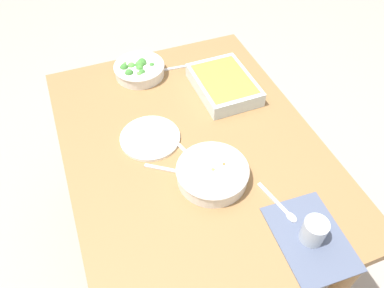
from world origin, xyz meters
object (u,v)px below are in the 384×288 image
Objects in this scene: baking_dish at (224,84)px; spoon_by_stew at (176,171)px; fork_on_table at (180,146)px; side_plate at (150,138)px; spoon_by_broccoli at (169,69)px; broccoli_bowl at (139,69)px; stew_bowl at (212,173)px; spoon_spare at (282,208)px; drink_cup at (313,232)px.

baking_dish is 1.96× the size of spoon_by_stew.
fork_on_table is at bearing 129.63° from baking_dish.
baking_dish reaches higher than side_plate.
spoon_by_stew is at bearing 164.03° from spoon_by_broccoli.
spoon_by_broccoli is at bearing -94.88° from broccoli_bowl.
broccoli_bowl reaches higher than side_plate.
stew_bowl is at bearing -150.37° from side_plate.
spoon_by_broccoli is 1.01× the size of fork_on_table.
stew_bowl is 1.37× the size of spoon_by_broccoli.
spoon_spare is (-0.80, -0.11, 0.00)m from spoon_by_broccoli.
stew_bowl is 0.25m from spoon_spare.
drink_cup is at bearing -153.58° from fork_on_table.
baking_dish is at bearing -66.95° from side_plate.
fork_on_table is (-0.23, 0.27, -0.03)m from baking_dish.
drink_cup reaches higher than side_plate.
broccoli_bowl is 1.24× the size of fork_on_table.
baking_dish reaches higher than spoon_spare.
side_plate is 1.42× the size of spoon_by_stew.
drink_cup is at bearing -167.37° from spoon_spare.
baking_dish reaches higher than fork_on_table.
broccoli_bowl is 0.97m from drink_cup.
drink_cup is 0.55× the size of spoon_by_stew.
spoon_by_broccoli reaches higher than fork_on_table.
stew_bowl reaches higher than spoon_by_broccoli.
side_plate is at bearing 50.65° from fork_on_table.
broccoli_bowl is 0.56m from spoon_by_stew.
spoon_spare is at bearing -139.28° from stew_bowl.
broccoli_bowl is 1.40× the size of spoon_by_stew.
drink_cup reaches higher than spoon_spare.
drink_cup is 0.48× the size of spoon_by_broccoli.
drink_cup is 0.39× the size of side_plate.
baking_dish is at bearing -2.89° from drink_cup.
spoon_by_stew is at bearing -167.53° from side_plate.
fork_on_table is at bearing 26.42° from drink_cup.
drink_cup reaches higher than spoon_by_stew.
drink_cup is 0.54m from fork_on_table.
drink_cup is 0.49× the size of fork_on_table.
fork_on_table is at bearing 16.60° from stew_bowl.
spoon_by_stew is at bearing 45.61° from spoon_spare.
stew_bowl is 0.46m from baking_dish.
spoon_by_broccoli is (0.21, 0.17, -0.03)m from baking_dish.
broccoli_bowl reaches higher than fork_on_table.
stew_bowl is 0.19m from fork_on_table.
baking_dish is (0.40, -0.22, 0.00)m from stew_bowl.
side_plate is at bearing 30.62° from drink_cup.
spoon_by_stew is at bearing 55.34° from stew_bowl.
fork_on_table is at bearing 166.40° from spoon_by_broccoli.
baking_dish is at bearing -44.30° from spoon_by_stew.
spoon_spare is (-0.59, 0.06, -0.03)m from baking_dish.
stew_bowl is 0.80× the size of baking_dish.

